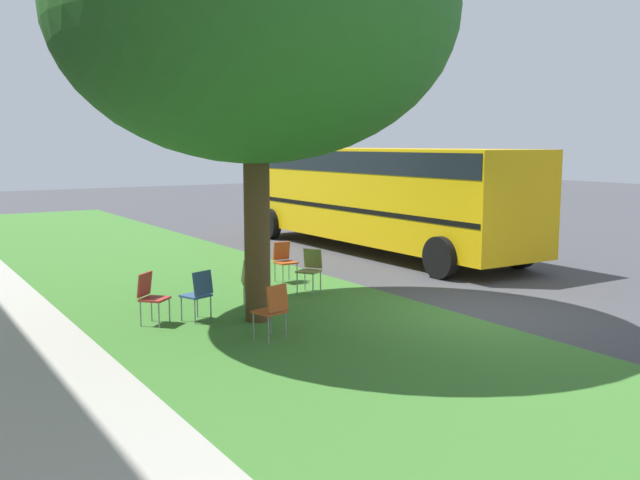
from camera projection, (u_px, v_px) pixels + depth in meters
ground at (477, 315)px, 12.51m from camera, size 80.00×80.00×0.00m
grass_verge at (326, 341)px, 10.81m from camera, size 48.00×6.00×0.01m
sidewalk_strip at (19, 396)px, 8.47m from camera, size 48.00×2.80×0.01m
street_tree at (254, 13)px, 11.44m from camera, size 6.63×6.63×7.58m
chair_0 at (250, 281)px, 12.91m from camera, size 0.53×0.54×0.88m
chair_1 at (310, 267)px, 14.37m from camera, size 0.57×0.57×0.88m
chair_2 at (284, 259)px, 15.42m from camera, size 0.43×0.43×0.88m
chair_3 at (273, 307)px, 10.82m from camera, size 0.51×0.51×0.88m
chair_4 at (199, 292)px, 11.98m from camera, size 0.53×0.53×0.88m
chair_5 at (151, 294)px, 11.78m from camera, size 0.59×0.59×0.88m
school_bus at (378, 189)px, 19.64m from camera, size 10.40×2.80×2.88m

